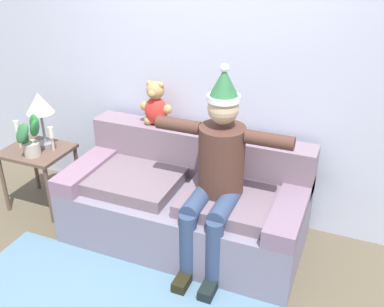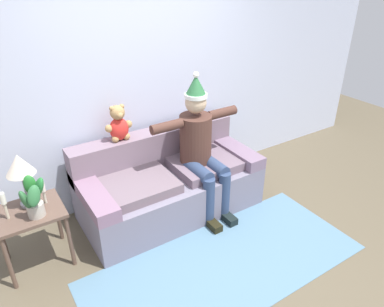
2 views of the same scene
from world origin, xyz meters
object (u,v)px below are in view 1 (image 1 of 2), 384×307
Objects in this scene: couch at (187,201)px; teddy_bear at (156,105)px; potted_plant at (30,137)px; person_seated at (217,170)px; side_table at (38,158)px; table_lamp at (39,106)px; candle_short at (51,136)px; candle_tall at (17,130)px.

couch is 5.00× the size of teddy_bear.
person_seated is at bearing 0.66° from potted_plant.
potted_plant is (-1.36, -0.18, 0.42)m from couch.
couch reaches higher than side_table.
table_lamp reaches higher than candle_short.
person_seated is 3.08× the size of table_lamp.
person_seated is at bearing -2.05° from candle_tall.
teddy_bear reaches higher than side_table.
teddy_bear reaches higher than table_lamp.
couch is 1.25× the size of person_seated.
candle_tall is 0.32m from candle_short.
candle_tall is (-1.57, -0.10, 0.41)m from couch.
candle_short is at bearing 55.34° from potted_plant.
couch is at bearing 7.69° from potted_plant.
teddy_bear is at bearing 144.47° from couch.
couch is 5.21× the size of potted_plant.
potted_plant is at bearing -154.35° from teddy_bear.
table_lamp reaches higher than side_table.
teddy_bear is at bearing 17.73° from candle_tall.
table_lamp is 1.96× the size of candle_tall.
teddy_bear is 1.21m from side_table.
side_table is at bearing -176.88° from couch.
table_lamp is at bearing 97.85° from potted_plant.
couch is 1.63m from candle_tall.
table_lamp is (-1.70, 0.18, 0.18)m from person_seated.
person_seated is at bearing -27.92° from couch.
potted_plant is at bearing -82.15° from table_lamp.
potted_plant reaches higher than couch.
couch reaches higher than candle_tall.
table_lamp reaches higher than couch.
person_seated is 6.85× the size of candle_short.
person_seated is 6.03× the size of candle_tall.
candle_short is (0.10, 0.15, -0.03)m from potted_plant.
table_lamp is at bearing 73.30° from side_table.
candle_tall is 1.14× the size of candle_short.
side_table is (-1.73, 0.09, -0.29)m from person_seated.
side_table is 0.29m from candle_short.
couch is at bearing 3.53° from candle_tall.
candle_short is (-0.87, -0.32, -0.29)m from teddy_bear.
side_table is at bearing -165.77° from candle_short.
couch is 0.84m from teddy_bear.
couch is at bearing -0.75° from table_lamp.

